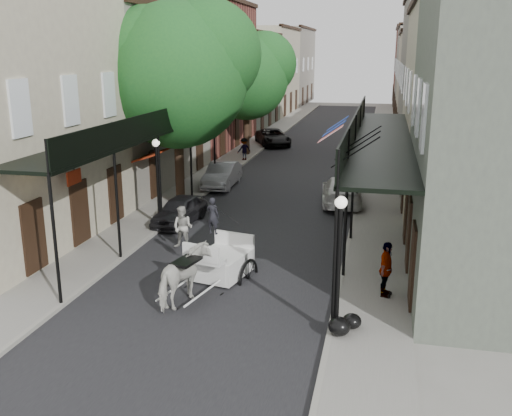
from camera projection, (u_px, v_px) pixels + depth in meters
The scene contains 24 objects.
ground at pixel (210, 292), 17.94m from camera, with size 140.00×140.00×0.00m, color gray.
road at pixel (301, 169), 36.76m from camera, with size 8.00×90.00×0.01m, color black.
sidewalk_left at pixel (227, 165), 37.80m from camera, with size 2.20×90.00×0.12m, color gray.
sidewalk_right at pixel (380, 171), 35.69m from camera, with size 2.20×90.00×0.12m, color gray.
building_row_left at pixel (216, 78), 46.59m from camera, with size 5.00×80.00×10.50m, color #B9B194.
building_row_right at pixel (435, 80), 42.97m from camera, with size 5.00×80.00×10.50m, color gray.
gallery_left at pixel (149, 130), 24.44m from camera, with size 2.20×18.05×4.88m.
gallery_right at pixel (377, 137), 22.43m from camera, with size 2.20×18.05×4.88m.
tree_near at pixel (185, 70), 26.68m from camera, with size 7.31×6.80×9.63m.
tree_far at pixel (252, 73), 40.04m from camera, with size 6.45×6.00×8.61m.
lamppost_right_near at pixel (339, 263), 14.65m from camera, with size 0.32×0.32×3.71m.
lamppost_left at pixel (158, 181), 23.91m from camera, with size 0.32×0.32×3.71m.
lamppost_right_far at pixel (366, 144), 33.47m from camera, with size 0.32×0.32×3.71m.
horse at pixel (185, 277), 16.87m from camera, with size 0.94×2.06×1.74m, color beige.
carriage at pixel (228, 241), 19.17m from camera, with size 2.11×2.82×2.92m.
pedestrian_walking at pixel (183, 228), 21.69m from camera, with size 0.81×0.63×1.67m, color #A7A59D.
pedestrian_sidewalk_left at pixel (244, 149), 38.93m from camera, with size 0.98×0.56×1.52m, color gray.
pedestrian_sidewalk_right at pixel (386, 269), 17.14m from camera, with size 1.00×0.42×1.71m, color gray.
car_left_near at pixel (180, 210), 24.90m from camera, with size 1.43×3.56×1.21m, color black.
car_left_mid at pixel (222, 175), 31.69m from camera, with size 1.43×4.09×1.35m, color #97979C.
car_left_far at pixel (273, 137), 45.73m from camera, with size 2.21×4.78×1.33m, color black.
car_right_near at pixel (342, 191), 28.08m from camera, with size 1.92×4.72×1.37m, color silver.
car_right_far at pixel (362, 147), 40.76m from camera, with size 1.64×4.08×1.39m, color black.
trash_bags at pixel (344, 324), 15.03m from camera, with size 0.85×1.00×0.50m.
Camera 1 is at (5.03, -15.88, 7.30)m, focal length 40.00 mm.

